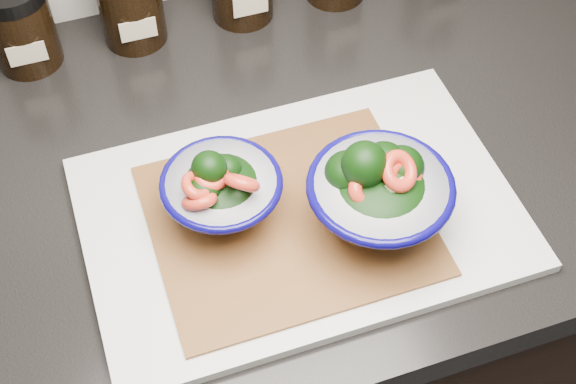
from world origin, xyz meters
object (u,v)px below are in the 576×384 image
object	(u,v)px
bowl_right	(379,194)
spice_jar_b	(130,1)
cutting_board	(300,213)
spice_jar_a	(20,24)
bowl_left	(221,192)

from	to	relation	value
bowl_right	spice_jar_b	xyz separation A→B (m)	(-0.17, 0.38, -0.01)
cutting_board	spice_jar_a	world-z (taller)	spice_jar_a
cutting_board	bowl_left	size ratio (longest dim) A/B	3.63
spice_jar_a	spice_jar_b	size ratio (longest dim) A/B	1.00
cutting_board	spice_jar_b	xyz separation A→B (m)	(-0.10, 0.34, 0.05)
spice_jar_a	spice_jar_b	bearing A→B (deg)	0.00
bowl_left	spice_jar_a	world-z (taller)	spice_jar_a
cutting_board	spice_jar_b	distance (m)	0.36
spice_jar_a	spice_jar_b	world-z (taller)	same
cutting_board	bowl_left	xyz separation A→B (m)	(-0.08, 0.02, 0.05)
bowl_left	spice_jar_b	xyz separation A→B (m)	(-0.02, 0.32, 0.00)
cutting_board	bowl_left	bearing A→B (deg)	168.26
cutting_board	spice_jar_b	world-z (taller)	spice_jar_b
bowl_right	spice_jar_b	world-z (taller)	bowl_right
bowl_right	spice_jar_b	size ratio (longest dim) A/B	1.30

